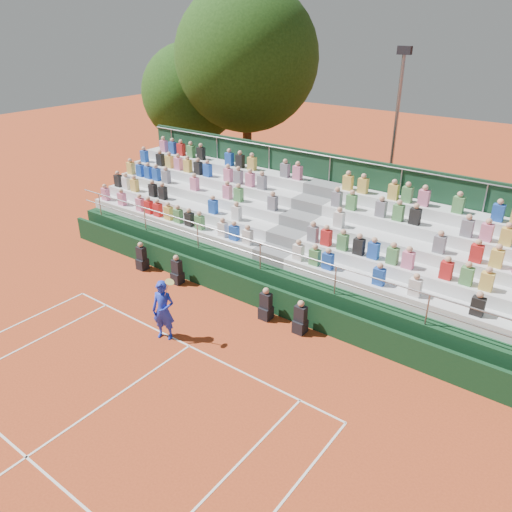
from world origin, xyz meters
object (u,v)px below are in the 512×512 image
Objects in this scene: tennis_player at (163,310)px; tree_west at (191,94)px; tree_east at (247,59)px; floodlight_mast at (395,128)px.

tree_west is at bearing 129.78° from tennis_player.
tree_west is 0.73× the size of tree_east.
floodlight_mast is at bearing 82.51° from tennis_player.
tennis_player is at bearing -50.22° from tree_west.
tennis_player is at bearing -62.20° from tree_east.
tree_east reaches higher than tennis_player.
tree_east is at bearing 11.29° from tree_west.
tree_east is 9.22m from floodlight_mast.
tennis_player is 0.27× the size of floodlight_mast.
tree_east is 1.36× the size of floodlight_mast.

